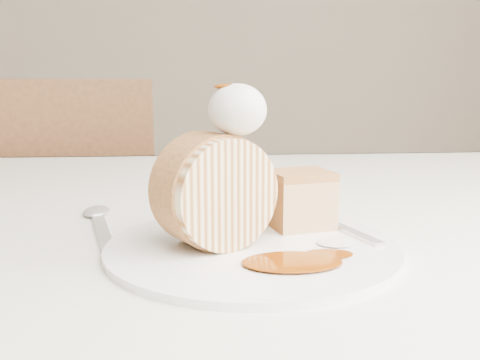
{
  "coord_description": "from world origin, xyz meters",
  "views": [
    {
      "loc": [
        -0.08,
        -0.44,
        0.9
      ],
      "look_at": [
        -0.04,
        0.02,
        0.81
      ],
      "focal_mm": 40.0,
      "sensor_mm": 36.0,
      "label": 1
    }
  ],
  "objects": [
    {
      "name": "table",
      "position": [
        0.0,
        0.2,
        0.66
      ],
      "size": [
        1.4,
        0.9,
        0.75
      ],
      "color": "silver",
      "rests_on": "ground"
    },
    {
      "name": "chair_far",
      "position": [
        -0.42,
        0.84,
        0.52
      ],
      "size": [
        0.55,
        0.55,
        0.9
      ],
      "rotation": [
        0.0,
        0.0,
        3.52
      ],
      "color": "brown",
      "rests_on": "ground"
    },
    {
      "name": "plate",
      "position": [
        -0.03,
        0.01,
        0.75
      ],
      "size": [
        0.31,
        0.31,
        0.01
      ],
      "primitive_type": "cylinder",
      "rotation": [
        0.0,
        0.0,
        0.24
      ],
      "color": "white",
      "rests_on": "table"
    },
    {
      "name": "roulade_slice",
      "position": [
        -0.06,
        0.01,
        0.81
      ],
      "size": [
        0.11,
        0.09,
        0.1
      ],
      "primitive_type": "cylinder",
      "rotation": [
        1.57,
        0.0,
        0.52
      ],
      "color": "beige",
      "rests_on": "plate"
    },
    {
      "name": "cake_chunk",
      "position": [
        0.03,
        0.07,
        0.78
      ],
      "size": [
        0.07,
        0.07,
        0.05
      ],
      "primitive_type": "cube",
      "rotation": [
        0.0,
        0.0,
        0.24
      ],
      "color": "#CA7F4C",
      "rests_on": "plate"
    },
    {
      "name": "whipped_cream",
      "position": [
        -0.04,
        0.01,
        0.88
      ],
      "size": [
        0.05,
        0.05,
        0.04
      ],
      "primitive_type": "ellipsoid",
      "color": "white",
      "rests_on": "roulade_slice"
    },
    {
      "name": "caramel_drizzle",
      "position": [
        -0.05,
        0.02,
        0.9
      ],
      "size": [
        0.03,
        0.02,
        0.01
      ],
      "primitive_type": "ellipsoid",
      "color": "#763004",
      "rests_on": "whipped_cream"
    },
    {
      "name": "caramel_pool",
      "position": [
        -0.0,
        -0.04,
        0.76
      ],
      "size": [
        0.09,
        0.07,
        0.0
      ],
      "primitive_type": null,
      "rotation": [
        0.0,
        0.0,
        0.24
      ],
      "color": "#763004",
      "rests_on": "plate"
    },
    {
      "name": "fork",
      "position": [
        0.07,
        0.05,
        0.76
      ],
      "size": [
        0.07,
        0.15,
        0.0
      ],
      "primitive_type": "cube",
      "rotation": [
        0.0,
        0.0,
        0.31
      ],
      "color": "silver",
      "rests_on": "plate"
    },
    {
      "name": "spoon",
      "position": [
        -0.17,
        0.07,
        0.75
      ],
      "size": [
        0.07,
        0.17,
        0.0
      ],
      "primitive_type": "cube",
      "rotation": [
        0.0,
        0.0,
        0.25
      ],
      "color": "silver",
      "rests_on": "table"
    }
  ]
}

